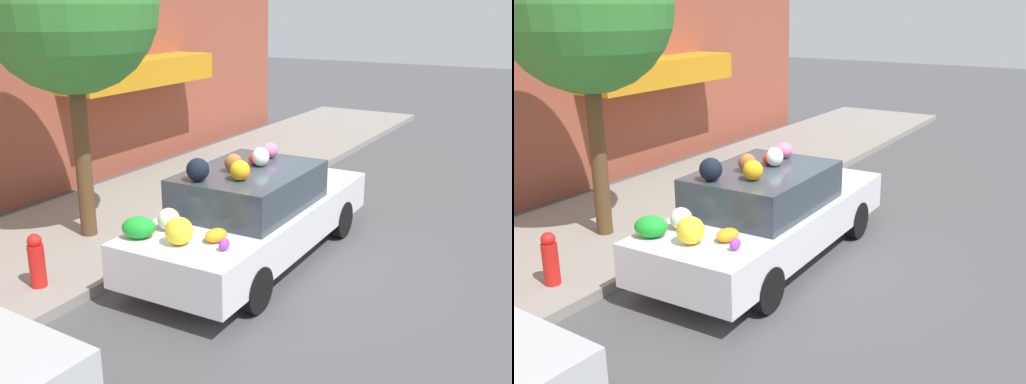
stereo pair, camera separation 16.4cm
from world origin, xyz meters
The scene contains 6 objects.
ground_plane centered at (0.00, 0.00, 0.00)m, with size 60.00×60.00×0.00m, color #4C4C4F.
sidewalk_curb centered at (0.00, 2.70, 0.07)m, with size 24.00×3.20×0.14m.
building_facade centered at (0.15, 4.92, 3.10)m, with size 18.00×1.20×6.31m.
street_tree centered at (-0.79, 2.48, 3.51)m, with size 2.48×2.48×4.62m.
fire_hydrant centered at (-2.41, 1.71, 0.49)m, with size 0.20×0.20×0.70m.
art_car centered at (-0.06, -0.03, 0.72)m, with size 4.51×1.78×1.67m.
Camera 1 is at (-6.92, -4.08, 3.53)m, focal length 42.00 mm.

